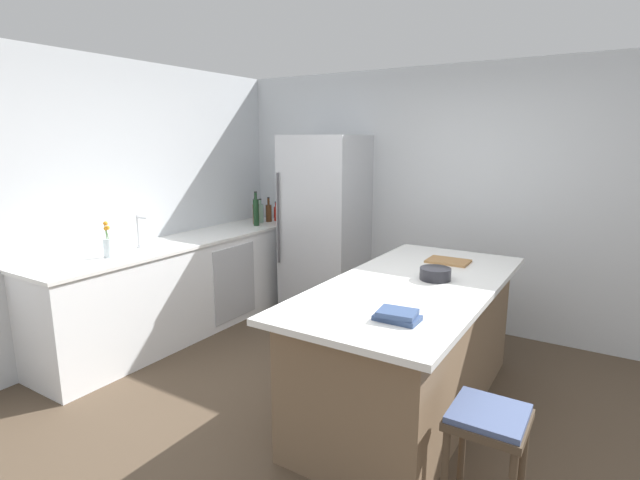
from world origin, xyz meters
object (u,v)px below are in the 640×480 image
sink_faucet (139,231)px  bar_stool (487,432)px  kitchen_island (411,345)px  refrigerator (325,225)px  whiskey_bottle (256,213)px  flower_vase (108,245)px  syrup_bottle (269,212)px  cookbook_stack (397,316)px  hot_sauce_bottle (276,213)px  mixing_bowl (435,274)px  cutting_board (448,261)px  wine_bottle (256,211)px  gin_bottle (260,213)px

sink_faucet → bar_stool: bearing=-9.6°
kitchen_island → sink_faucet: size_ratio=7.56×
refrigerator → whiskey_bottle: (-0.85, -0.14, 0.08)m
sink_faucet → flower_vase: 0.37m
syrup_bottle → refrigerator: bearing=-3.6°
cookbook_stack → flower_vase: bearing=179.1°
syrup_bottle → hot_sauce_bottle: bearing=69.7°
mixing_bowl → cookbook_stack: bearing=-84.5°
cutting_board → kitchen_island: bearing=-92.6°
bar_stool → sink_faucet: sink_faucet is taller
whiskey_bottle → mixing_bowl: whiskey_bottle is taller
bar_stool → hot_sauce_bottle: 3.92m
mixing_bowl → cutting_board: 0.53m
flower_vase → cookbook_stack: bearing=-0.9°
flower_vase → wine_bottle: bearing=87.7°
bar_stool → cookbook_stack: size_ratio=2.64×
hot_sauce_bottle → wine_bottle: wine_bottle is taller
kitchen_island → syrup_bottle: 2.83m
sink_faucet → hot_sauce_bottle: sink_faucet is taller
kitchen_island → gin_bottle: gin_bottle is taller
bar_stool → wine_bottle: 3.70m
syrup_bottle → whiskey_bottle: whiskey_bottle is taller
flower_vase → kitchen_island: bearing=15.7°
bar_stool → mixing_bowl: size_ratio=2.92×
refrigerator → sink_faucet: refrigerator is taller
refrigerator → flower_vase: (-0.84, -2.06, 0.07)m
kitchen_island → hot_sauce_bottle: size_ratio=9.82×
sink_faucet → flower_vase: size_ratio=0.99×
cookbook_stack → kitchen_island: bearing=104.5°
hot_sauce_bottle → mixing_bowl: (2.45, -1.38, -0.05)m
sink_faucet → wine_bottle: 1.47m
wine_bottle → kitchen_island: bearing=-26.2°
bar_stool → kitchen_island: bearing=130.2°
bar_stool → cutting_board: 1.73m
cookbook_stack → mixing_bowl: 0.87m
refrigerator → sink_faucet: 1.93m
refrigerator → kitchen_island: bearing=-41.5°
wine_bottle → cookbook_stack: bearing=-36.5°
kitchen_island → mixing_bowl: (0.10, 0.15, 0.50)m
hot_sauce_bottle → gin_bottle: gin_bottle is taller
cookbook_stack → mixing_bowl: size_ratio=1.10×
sink_faucet → syrup_bottle: sink_faucet is taller
flower_vase → whiskey_bottle: size_ratio=1.01×
whiskey_bottle → sink_faucet: bearing=-92.1°
bar_stool → whiskey_bottle: (-3.14, 2.10, 0.54)m
refrigerator → gin_bottle: refrigerator is taller
flower_vase → cutting_board: 2.79m
sink_faucet → mixing_bowl: size_ratio=1.39×
kitchen_island → hot_sauce_bottle: hot_sauce_bottle is taller
kitchen_island → cookbook_stack: bearing=-75.5°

